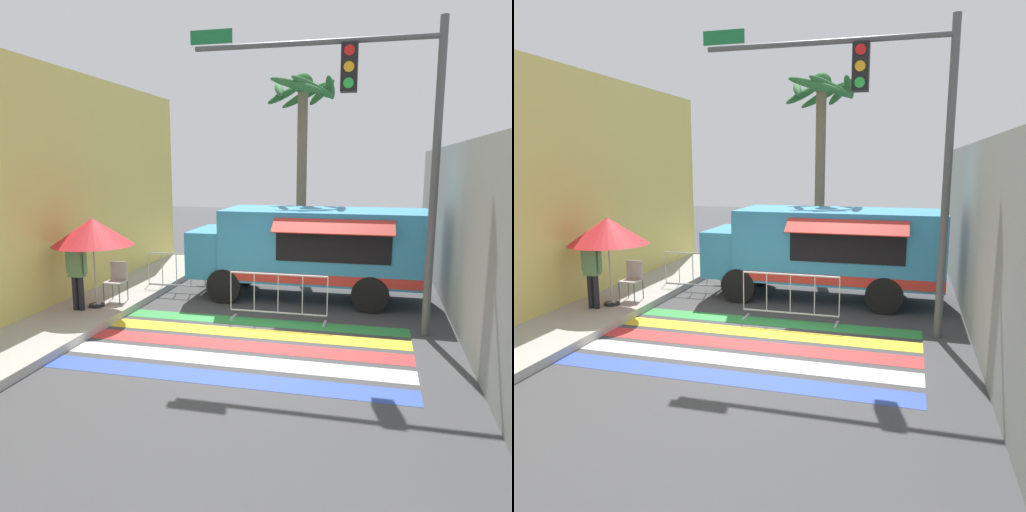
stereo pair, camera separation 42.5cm
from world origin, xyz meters
The scene contains 13 objects.
ground_plane centered at (0.00, 0.00, 0.00)m, with size 60.00×60.00×0.00m, color #424244.
sidewalk_left centered at (-5.33, 0.00, 0.09)m, with size 4.40×16.00×0.17m.
building_left_facade centered at (-5.06, 0.00, 2.86)m, with size 0.25×16.00×5.73m.
concrete_wall_right centered at (4.22, 3.00, 1.97)m, with size 0.20×16.00×3.95m.
crosswalk_painted centered at (0.00, -0.33, 0.00)m, with size 6.40×3.60×0.01m.
food_truck centered at (0.68, 3.48, 1.37)m, with size 6.01×2.54×2.34m.
traffic_signal_pole centered at (2.46, 1.16, 4.28)m, with size 5.06×0.29×6.18m.
patio_umbrella centered at (-3.90, 0.94, 1.94)m, with size 1.85×1.85×2.09m.
folding_chair centered at (-3.69, 1.54, 0.75)m, with size 0.44×0.44×0.96m.
vendor_person centered at (-4.13, 0.57, 1.13)m, with size 0.53×0.22×1.68m.
barricade_front centered at (0.36, 1.37, 0.55)m, with size 2.21×0.44×1.09m.
barricade_side centered at (-2.85, 3.25, 0.53)m, with size 1.67×0.44×1.09m.
palm_tree centered at (0.15, 6.12, 4.57)m, with size 2.20×2.20×6.13m.
Camera 1 is at (2.41, -9.20, 3.46)m, focal length 35.00 mm.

